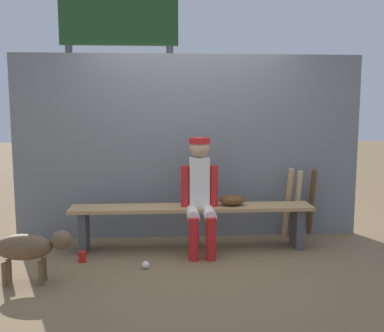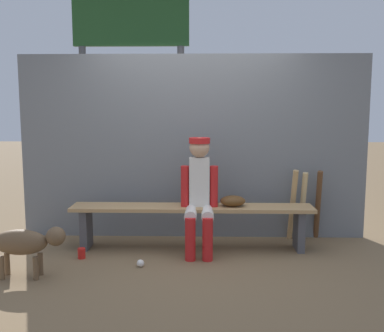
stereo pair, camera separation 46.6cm
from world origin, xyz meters
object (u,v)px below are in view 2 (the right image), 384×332
(player_seated, at_px, (199,191))
(bat_wood_dark, at_px, (318,205))
(dugout_bench, at_px, (192,215))
(bat_wood_natural, at_px, (302,206))
(dog, at_px, (26,243))
(cup_on_ground, at_px, (82,253))
(bat_wood_tan, at_px, (293,205))
(baseball_glove, at_px, (233,201))
(baseball, at_px, (140,263))
(cup_on_bench, at_px, (210,200))
(scoreboard, at_px, (136,54))

(player_seated, relative_size, bat_wood_dark, 1.46)
(player_seated, height_order, bat_wood_dark, player_seated)
(dugout_bench, bearing_deg, bat_wood_dark, 15.06)
(dugout_bench, bearing_deg, player_seated, -53.64)
(bat_wood_natural, distance_m, dog, 3.10)
(cup_on_ground, height_order, dog, dog)
(cup_on_ground, distance_m, dog, 0.71)
(bat_wood_dark, bearing_deg, bat_wood_natural, -167.52)
(bat_wood_tan, bearing_deg, dog, -155.49)
(dugout_bench, distance_m, baseball_glove, 0.48)
(bat_wood_dark, height_order, baseball, bat_wood_dark)
(bat_wood_tan, xyz_separation_m, bat_wood_natural, (0.12, 0.01, -0.02))
(player_seated, bearing_deg, bat_wood_dark, 19.97)
(baseball, bearing_deg, bat_wood_dark, 26.30)
(bat_wood_tan, xyz_separation_m, dog, (-2.71, -1.24, -0.10))
(dog, bearing_deg, baseball_glove, 24.12)
(player_seated, relative_size, baseball, 17.02)
(bat_wood_tan, xyz_separation_m, cup_on_ground, (-2.35, -0.70, -0.38))
(player_seated, distance_m, baseball, 1.00)
(cup_on_ground, xyz_separation_m, cup_on_bench, (1.36, 0.43, 0.49))
(bat_wood_dark, xyz_separation_m, cup_on_ground, (-2.66, -0.75, -0.37))
(baseball, height_order, dog, dog)
(bat_wood_dark, relative_size, dog, 1.02)
(player_seated, height_order, baseball_glove, player_seated)
(dugout_bench, bearing_deg, scoreboard, 117.32)
(dugout_bench, relative_size, baseball, 36.41)
(bat_wood_dark, height_order, cup_on_ground, bat_wood_dark)
(player_seated, bearing_deg, dog, -154.28)
(dog, bearing_deg, scoreboard, 74.76)
(baseball_glove, xyz_separation_m, bat_wood_dark, (1.04, 0.40, -0.13))
(dugout_bench, distance_m, bat_wood_natural, 1.35)
(bat_wood_tan, bearing_deg, bat_wood_dark, 9.62)
(bat_wood_tan, xyz_separation_m, baseball, (-1.69, -0.94, -0.40))
(scoreboard, bearing_deg, bat_wood_dark, -27.69)
(baseball_glove, bearing_deg, scoreboard, 128.47)
(bat_wood_natural, xyz_separation_m, bat_wood_dark, (0.19, 0.04, 0.01))
(bat_wood_natural, height_order, cup_on_ground, bat_wood_natural)
(player_seated, bearing_deg, cup_on_bench, 58.67)
(dugout_bench, xyz_separation_m, scoreboard, (-0.84, 1.63, 1.95))
(bat_wood_natural, relative_size, scoreboard, 0.24)
(baseball_glove, bearing_deg, bat_wood_natural, 22.93)
(baseball_glove, relative_size, scoreboard, 0.08)
(bat_wood_tan, distance_m, baseball, 1.97)
(baseball_glove, bearing_deg, bat_wood_dark, 21.10)
(cup_on_ground, bearing_deg, scoreboard, 80.87)
(bat_wood_dark, xyz_separation_m, baseball, (-2.00, -0.99, -0.39))
(cup_on_ground, relative_size, dog, 0.13)
(bat_wood_dark, relative_size, cup_on_bench, 7.83)
(bat_wood_dark, xyz_separation_m, scoreboard, (-2.34, 1.23, 1.91))
(baseball_glove, bearing_deg, dugout_bench, 180.00)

